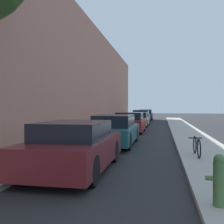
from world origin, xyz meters
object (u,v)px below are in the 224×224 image
Objects in this scene: parked_car_maroon at (75,147)px; parked_car_red at (130,123)px; bicycle at (197,146)px; parked_car_champagne at (138,120)px; parked_car_black at (146,115)px; fire_hydrant at (219,179)px; parked_car_teal at (115,130)px; parked_car_navy at (141,117)px.

parked_car_red reaches higher than parked_car_maroon.
parked_car_champagne is at bearing 100.73° from bicycle.
parked_car_champagne is 1.07× the size of parked_car_black.
parked_car_teal is at bearing 112.35° from fire_hydrant.
parked_car_champagne is at bearing -89.90° from parked_car_black.
parked_car_maroon is 4.97× the size of fire_hydrant.
bicycle is (3.23, -2.80, -0.23)m from parked_car_teal.
parked_car_maroon is at bearing 144.25° from fire_hydrant.
parked_car_teal is 3.13× the size of bicycle.
parked_car_maroon is at bearing -90.68° from parked_car_champagne.
parked_car_champagne is 0.96× the size of parked_car_navy.
parked_car_navy is at bearing 90.57° from parked_car_teal.
parked_car_red is 13.82m from fire_hydrant.
parked_car_champagne is 5.53m from parked_car_navy.
parked_car_red reaches higher than parked_car_champagne.
parked_car_black is (-0.01, 23.02, 0.02)m from parked_car_teal.
parked_car_maroon is 1.00× the size of parked_car_red.
parked_car_teal is 1.11× the size of parked_car_black.
bicycle is at bearing -82.85° from parked_car_black.
bicycle is (3.27, -8.95, -0.22)m from parked_car_red.
parked_car_black is at bearing 90.03° from parked_car_teal.
parked_car_navy reaches higher than parked_car_champagne.
parked_car_teal reaches higher than parked_car_maroon.
parked_car_black is (0.03, 16.87, 0.03)m from parked_car_red.
parked_car_black reaches higher than parked_car_red.
parked_car_red is 4.99× the size of fire_hydrant.
fire_hydrant is 0.57× the size of bicycle.
parked_car_red is 11.36m from parked_car_navy.
bicycle is at bearing -40.99° from parked_car_teal.
fire_hydrant reaches higher than bicycle.
parked_car_navy reaches higher than parked_car_maroon.
fire_hydrant is at bearing -94.21° from bicycle.
parked_car_maroon is 11.17m from parked_car_red.
parked_car_black reaches higher than bicycle.
parked_car_navy reaches higher than fire_hydrant.
parked_car_navy reaches higher than parked_car_teal.
parked_car_teal is 11.98m from parked_car_champagne.
parked_car_teal is at bearing 137.46° from bicycle.
fire_hydrant is 4.54m from bicycle.
parked_car_red is 1.01× the size of parked_car_black.
parked_car_maroon is at bearing -90.37° from parked_car_black.
parked_car_red is at bearing -89.34° from parked_car_navy.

